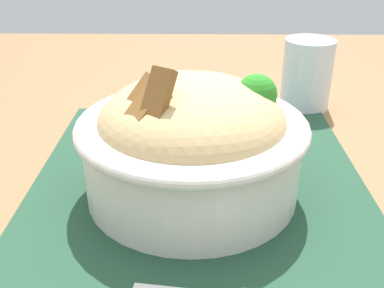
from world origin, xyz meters
The scene contains 4 objects.
table centered at (0.00, 0.00, 0.68)m, with size 1.34×0.95×0.75m.
placemat centered at (0.00, 0.01, 0.75)m, with size 0.45×0.33×0.00m, color #1E422D.
bowl centered at (-0.02, 0.01, 0.80)m, with size 0.24×0.24×0.13m.
drinking_glass centered at (-0.25, 0.16, 0.79)m, with size 0.07×0.07×0.09m.
Camera 1 is at (0.35, 0.01, 0.99)m, focal length 42.51 mm.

